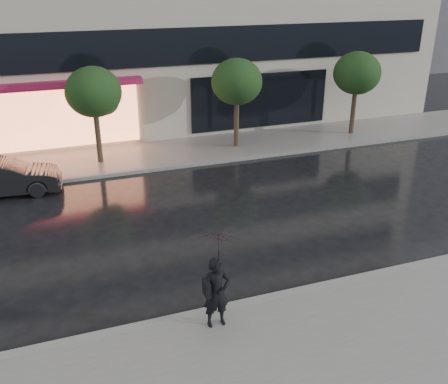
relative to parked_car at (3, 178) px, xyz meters
name	(u,v)px	position (x,y,z in m)	size (l,w,h in m)	color
ground	(267,276)	(6.57, -7.98, -0.64)	(120.00, 120.00, 0.00)	black
sidewalk_near	(334,357)	(6.57, -11.23, -0.58)	(60.00, 4.50, 0.12)	slate
sidewalk_far	(170,153)	(6.57, 2.27, -0.58)	(60.00, 3.50, 0.12)	slate
curb_near	(284,296)	(6.57, -8.98, -0.57)	(60.00, 0.25, 0.14)	gray
curb_far	(181,166)	(6.57, 0.52, -0.57)	(60.00, 0.25, 0.14)	gray
tree_mid_west	(95,94)	(3.63, 2.05, 2.28)	(2.20, 2.20, 3.99)	#33261C
tree_mid_east	(238,83)	(9.63, 2.05, 2.28)	(2.20, 2.20, 3.99)	#33261C
tree_far_east	(358,75)	(15.63, 2.05, 2.28)	(2.20, 2.20, 3.99)	#33261C
parked_car	(3,178)	(0.00, 0.00, 0.00)	(1.36, 3.89, 1.28)	black
pedestrian_with_umbrella	(218,267)	(4.70, -9.48, 0.93)	(0.86, 0.88, 2.26)	black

